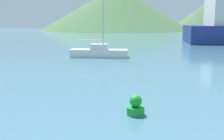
# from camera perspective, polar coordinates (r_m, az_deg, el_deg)

# --- Properties ---
(sailboat_outer) EXTENTS (5.77, 2.41, 10.53)m
(sailboat_outer) POSITION_cam_1_polar(r_m,az_deg,el_deg) (27.59, -2.64, 3.80)
(sailboat_outer) COLOR white
(sailboat_outer) RESTS_ON ground_plane
(buoy_marker) EXTENTS (0.69, 0.69, 0.79)m
(buoy_marker) POSITION_cam_1_polar(r_m,az_deg,el_deg) (10.88, 4.81, -7.40)
(buoy_marker) COLOR green
(buoy_marker) RESTS_ON ground_plane
(hill_west) EXTENTS (54.36, 54.36, 15.42)m
(hill_west) POSITION_cam_1_polar(r_m,az_deg,el_deg) (104.92, 0.75, 12.35)
(hill_west) COLOR #476B42
(hill_west) RESTS_ON ground_plane
(hill_central) EXTENTS (30.67, 30.67, 11.33)m
(hill_central) POSITION_cam_1_polar(r_m,az_deg,el_deg) (110.19, 19.60, 10.61)
(hill_central) COLOR #4C6647
(hill_central) RESTS_ON ground_plane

